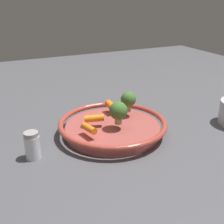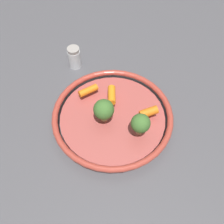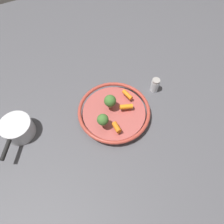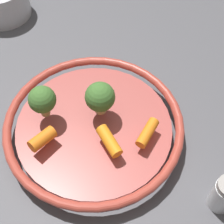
{
  "view_description": "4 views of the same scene",
  "coord_description": "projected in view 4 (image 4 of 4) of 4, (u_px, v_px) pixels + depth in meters",
  "views": [
    {
      "loc": [
        0.34,
        0.7,
        0.39
      ],
      "look_at": [
        0.01,
        0.02,
        0.08
      ],
      "focal_mm": 47.21,
      "sensor_mm": 36.0,
      "label": 1
    },
    {
      "loc": [
        -0.37,
        0.14,
        0.63
      ],
      "look_at": [
        -0.01,
        0.01,
        0.07
      ],
      "focal_mm": 44.27,
      "sensor_mm": 36.0,
      "label": 2
    },
    {
      "loc": [
        -0.23,
        -0.41,
        0.78
      ],
      "look_at": [
        -0.02,
        -0.02,
        0.07
      ],
      "focal_mm": 32.65,
      "sensor_mm": 36.0,
      "label": 3
    },
    {
      "loc": [
        0.24,
        -0.23,
        0.53
      ],
      "look_at": [
        0.03,
        0.02,
        0.07
      ],
      "focal_mm": 54.91,
      "sensor_mm": 36.0,
      "label": 4
    }
  ],
  "objects": [
    {
      "name": "salt_shaker",
      "position": [
        224.0,
        194.0,
        0.52
      ],
      "size": [
        0.04,
        0.04,
        0.07
      ],
      "color": "silver",
      "rests_on": "ground_plane"
    },
    {
      "name": "serving_bowl",
      "position": [
        94.0,
        127.0,
        0.61
      ],
      "size": [
        0.32,
        0.32,
        0.04
      ],
      "color": "#A84C47",
      "rests_on": "ground_plane"
    },
    {
      "name": "baby_carrot_near_rim",
      "position": [
        147.0,
        133.0,
        0.57
      ],
      "size": [
        0.03,
        0.06,
        0.02
      ],
      "primitive_type": "cylinder",
      "rotation": [
        1.54,
        0.0,
        3.34
      ],
      "color": "orange",
      "rests_on": "serving_bowl"
    },
    {
      "name": "saucepan",
      "position": [
        0.0,
        1.0,
        0.79
      ],
      "size": [
        0.15,
        0.19,
        0.07
      ],
      "color": "silver",
      "rests_on": "ground_plane"
    },
    {
      "name": "ground_plane",
      "position": [
        95.0,
        134.0,
        0.63
      ],
      "size": [
        2.26,
        2.26,
        0.0
      ],
      "primitive_type": "plane",
      "color": "#4C4C51"
    },
    {
      "name": "broccoli_floret_small",
      "position": [
        42.0,
        100.0,
        0.57
      ],
      "size": [
        0.05,
        0.05,
        0.06
      ],
      "color": "tan",
      "rests_on": "serving_bowl"
    },
    {
      "name": "broccoli_floret_large",
      "position": [
        100.0,
        97.0,
        0.57
      ],
      "size": [
        0.05,
        0.05,
        0.06
      ],
      "color": "tan",
      "rests_on": "serving_bowl"
    },
    {
      "name": "baby_carrot_back",
      "position": [
        42.0,
        139.0,
        0.56
      ],
      "size": [
        0.02,
        0.05,
        0.03
      ],
      "primitive_type": "cylinder",
      "rotation": [
        1.48,
        0.0,
        6.25
      ],
      "color": "orange",
      "rests_on": "serving_bowl"
    },
    {
      "name": "baby_carrot_right",
      "position": [
        109.0,
        141.0,
        0.56
      ],
      "size": [
        0.06,
        0.04,
        0.02
      ],
      "primitive_type": "cylinder",
      "rotation": [
        1.63,
        0.0,
        1.23
      ],
      "color": "orange",
      "rests_on": "serving_bowl"
    }
  ]
}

